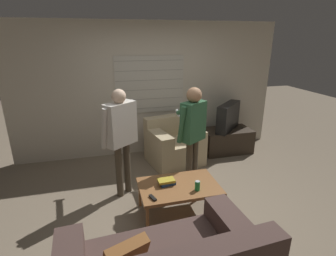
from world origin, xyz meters
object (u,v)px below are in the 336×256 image
object	(u,v)px
coffee_table	(179,188)
tv	(228,117)
armchair_beige	(174,145)
book_stack	(167,182)
soda_can	(197,186)
spare_remote	(153,198)
person_right_standing	(193,126)
person_left_standing	(120,130)

from	to	relation	value
coffee_table	tv	xyz separation A→B (m)	(1.54, 1.71, 0.36)
armchair_beige	book_stack	size ratio (longest dim) A/B	4.47
soda_can	tv	bearing A→B (deg)	54.22
armchair_beige	spare_remote	distance (m)	1.88
armchair_beige	spare_remote	world-z (taller)	armchair_beige
armchair_beige	coffee_table	xyz separation A→B (m)	(-0.36, -1.52, 0.05)
coffee_table	book_stack	bearing A→B (deg)	156.39
armchair_beige	tv	xyz separation A→B (m)	(1.18, 0.19, 0.40)
coffee_table	spare_remote	distance (m)	0.44
book_stack	coffee_table	bearing A→B (deg)	-23.61
book_stack	spare_remote	world-z (taller)	book_stack
person_right_standing	spare_remote	size ratio (longest dim) A/B	11.66
person_left_standing	spare_remote	distance (m)	1.09
book_stack	soda_can	world-z (taller)	soda_can
armchair_beige	tv	distance (m)	1.27
person_left_standing	person_right_standing	size ratio (longest dim) A/B	1.01
coffee_table	tv	distance (m)	2.33
book_stack	person_left_standing	bearing A→B (deg)	129.67
armchair_beige	book_stack	world-z (taller)	armchair_beige
person_left_standing	spare_remote	bearing A→B (deg)	-110.16
armchair_beige	book_stack	xyz separation A→B (m)	(-0.51, -1.45, 0.12)
tv	book_stack	bearing A→B (deg)	0.84
soda_can	coffee_table	bearing A→B (deg)	138.65
book_stack	soda_can	xyz separation A→B (m)	(0.34, -0.23, 0.02)
armchair_beige	spare_remote	xyz separation A→B (m)	(-0.75, -1.72, 0.10)
person_left_standing	book_stack	distance (m)	0.97
person_left_standing	book_stack	size ratio (longest dim) A/B	6.80
armchair_beige	person_left_standing	world-z (taller)	person_left_standing
person_left_standing	soda_can	world-z (taller)	person_left_standing
person_left_standing	book_stack	xyz separation A→B (m)	(0.51, -0.62, -0.55)
person_left_standing	person_right_standing	xyz separation A→B (m)	(1.05, -0.06, -0.01)
tv	person_right_standing	xyz separation A→B (m)	(-1.15, -1.08, 0.25)
book_stack	soda_can	distance (m)	0.41
coffee_table	soda_can	world-z (taller)	soda_can
coffee_table	spare_remote	size ratio (longest dim) A/B	7.58
person_left_standing	soda_can	xyz separation A→B (m)	(0.85, -0.85, -0.52)
book_stack	tv	bearing A→B (deg)	44.21
soda_can	spare_remote	xyz separation A→B (m)	(-0.58, -0.04, -0.05)
coffee_table	person_right_standing	xyz separation A→B (m)	(0.39, 0.63, 0.61)
tv	soda_can	xyz separation A→B (m)	(-1.35, -1.88, -0.26)
tv	soda_can	world-z (taller)	tv
person_left_standing	person_right_standing	bearing A→B (deg)	-40.18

